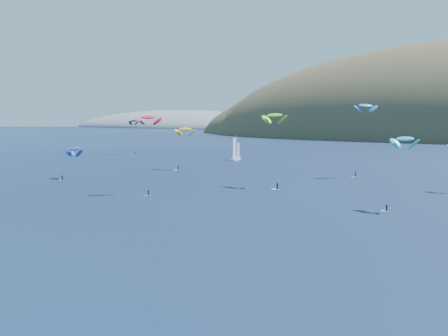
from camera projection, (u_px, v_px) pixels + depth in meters
name	position (u px, v px, depth m)	size (l,w,h in m)	color
headland	(194.00, 129.00, 971.62)	(460.00, 250.00, 60.00)	slate
sailboat	(236.00, 158.00, 304.91)	(10.14, 8.77, 12.56)	white
kitesurfer_1	(185.00, 129.00, 258.46)	(9.68, 9.63, 19.07)	#CAEE1A
kitesurfer_3	(274.00, 115.00, 199.06)	(11.45, 12.47, 25.11)	#CAEE1A
kitesurfer_4	(366.00, 106.00, 228.22)	(8.95, 9.25, 28.38)	#CAEE1A
kitesurfer_5	(405.00, 139.00, 150.84)	(8.68, 9.80, 19.37)	#CAEE1A
kitesurfer_9	(149.00, 117.00, 181.75)	(8.30, 9.99, 24.17)	#CAEE1A
kitesurfer_10	(74.00, 149.00, 222.36)	(10.29, 11.52, 13.18)	#CAEE1A
kitesurfer_12	(134.00, 121.00, 348.35)	(9.21, 7.44, 20.67)	#CAEE1A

